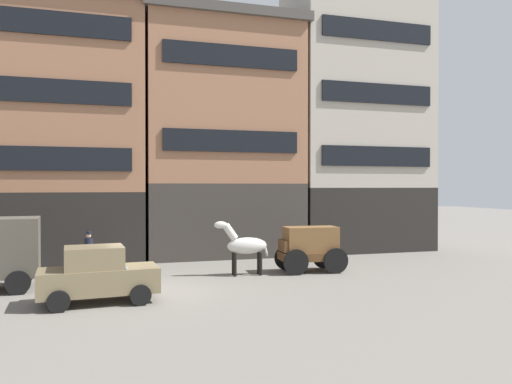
{
  "coord_description": "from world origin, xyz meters",
  "views": [
    {
      "loc": [
        -1.18,
        -17.76,
        3.77
      ],
      "look_at": [
        4.59,
        1.82,
        3.52
      ],
      "focal_mm": 34.52,
      "sensor_mm": 36.0,
      "label": 1
    }
  ],
  "objects_px": {
    "draft_horse": "(245,245)",
    "pedestrian_officer": "(89,250)",
    "sedan_dark": "(98,275)",
    "cargo_wagon": "(310,246)"
  },
  "relations": [
    {
      "from": "cargo_wagon",
      "to": "pedestrian_officer",
      "type": "bearing_deg",
      "value": 164.37
    },
    {
      "from": "sedan_dark",
      "to": "pedestrian_officer",
      "type": "distance_m",
      "value": 6.04
    },
    {
      "from": "pedestrian_officer",
      "to": "draft_horse",
      "type": "bearing_deg",
      "value": -22.26
    },
    {
      "from": "draft_horse",
      "to": "pedestrian_officer",
      "type": "relative_size",
      "value": 1.31
    },
    {
      "from": "draft_horse",
      "to": "sedan_dark",
      "type": "height_order",
      "value": "draft_horse"
    },
    {
      "from": "cargo_wagon",
      "to": "draft_horse",
      "type": "relative_size",
      "value": 1.27
    },
    {
      "from": "cargo_wagon",
      "to": "pedestrian_officer",
      "type": "distance_m",
      "value": 9.66
    },
    {
      "from": "pedestrian_officer",
      "to": "sedan_dark",
      "type": "bearing_deg",
      "value": -84.91
    },
    {
      "from": "draft_horse",
      "to": "sedan_dark",
      "type": "bearing_deg",
      "value": -149.55
    },
    {
      "from": "cargo_wagon",
      "to": "pedestrian_officer",
      "type": "xyz_separation_m",
      "value": [
        -9.3,
        2.6,
        -0.17
      ]
    }
  ]
}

